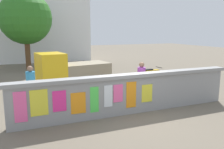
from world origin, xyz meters
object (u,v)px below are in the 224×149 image
at_px(motorcycle, 150,75).
at_px(tree_roadside, 25,18).
at_px(person_bystander, 31,82).
at_px(person_walking, 141,77).
at_px(auto_rickshaw_truck, 70,71).

bearing_deg(motorcycle, tree_roadside, 127.93).
bearing_deg(person_bystander, person_walking, -8.65).
bearing_deg(auto_rickshaw_truck, motorcycle, -6.36).
distance_m(person_walking, person_bystander, 4.44).
bearing_deg(motorcycle, auto_rickshaw_truck, 173.64).
xyz_separation_m(person_walking, tree_roadside, (-3.98, 10.40, 2.82)).
bearing_deg(auto_rickshaw_truck, person_walking, -53.23).
distance_m(motorcycle, person_bystander, 6.78).
distance_m(auto_rickshaw_truck, person_walking, 3.90).
relative_size(motorcycle, tree_roadside, 0.33).
bearing_deg(person_walking, tree_roadside, 110.92).
relative_size(person_walking, tree_roadside, 0.28).
bearing_deg(tree_roadside, person_bystander, -92.43).
bearing_deg(person_walking, person_bystander, 171.35).
relative_size(auto_rickshaw_truck, person_bystander, 2.33).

